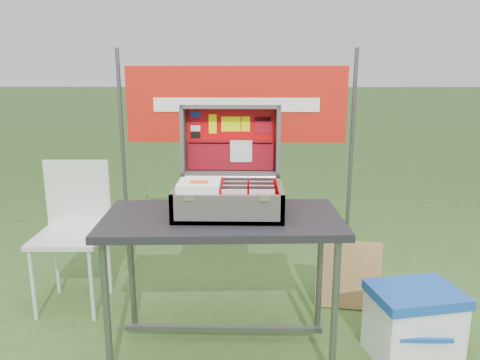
{
  "coord_description": "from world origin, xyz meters",
  "views": [
    {
      "loc": [
        0.1,
        -2.33,
        1.55
      ],
      "look_at": [
        0.05,
        0.1,
        0.97
      ],
      "focal_mm": 35.0,
      "sensor_mm": 36.0,
      "label": 1
    }
  ],
  "objects_px": {
    "table": "(223,284)",
    "cooler": "(413,324)",
    "chair": "(70,238)",
    "suitcase": "(229,161)",
    "cardboard_box": "(348,275)"
  },
  "relations": [
    {
      "from": "cooler",
      "to": "suitcase",
      "type": "bearing_deg",
      "value": 158.59
    },
    {
      "from": "cardboard_box",
      "to": "suitcase",
      "type": "bearing_deg",
      "value": -143.71
    },
    {
      "from": "table",
      "to": "cooler",
      "type": "bearing_deg",
      "value": -6.31
    },
    {
      "from": "table",
      "to": "cooler",
      "type": "xyz_separation_m",
      "value": [
        1.04,
        -0.07,
        -0.19
      ]
    },
    {
      "from": "cooler",
      "to": "cardboard_box",
      "type": "relative_size",
      "value": 1.04
    },
    {
      "from": "suitcase",
      "to": "cardboard_box",
      "type": "relative_size",
      "value": 1.3
    },
    {
      "from": "suitcase",
      "to": "chair",
      "type": "relative_size",
      "value": 0.6
    },
    {
      "from": "cooler",
      "to": "chair",
      "type": "distance_m",
      "value": 2.15
    },
    {
      "from": "table",
      "to": "cooler",
      "type": "distance_m",
      "value": 1.06
    },
    {
      "from": "table",
      "to": "suitcase",
      "type": "distance_m",
      "value": 0.68
    },
    {
      "from": "cooler",
      "to": "cardboard_box",
      "type": "height_order",
      "value": "cardboard_box"
    },
    {
      "from": "suitcase",
      "to": "chair",
      "type": "height_order",
      "value": "suitcase"
    },
    {
      "from": "cooler",
      "to": "cardboard_box",
      "type": "distance_m",
      "value": 0.62
    },
    {
      "from": "suitcase",
      "to": "cooler",
      "type": "bearing_deg",
      "value": -9.56
    },
    {
      "from": "table",
      "to": "chair",
      "type": "xyz_separation_m",
      "value": [
        -1.02,
        0.47,
        0.08
      ]
    }
  ]
}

